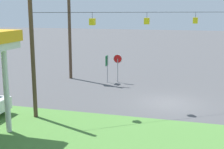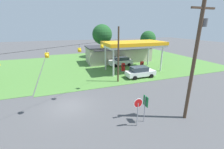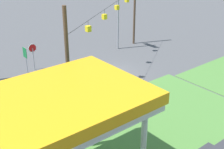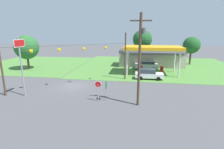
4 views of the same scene
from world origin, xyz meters
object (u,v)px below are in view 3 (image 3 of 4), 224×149
car_at_pumps_front (15,143)px  stop_sign_overhead (118,2)px  route_sign (25,55)px  stop_sign_roadside (33,51)px  gas_station_canopy (25,117)px

car_at_pumps_front → stop_sign_overhead: 19.66m
stop_sign_overhead → route_sign: 11.11m
stop_sign_roadside → car_at_pumps_front: bearing=-120.9°
route_sign → gas_station_canopy: bearing=66.3°
car_at_pumps_front → route_sign: (-5.58, -10.49, 0.78)m
stop_sign_roadside → gas_station_canopy: bearing=-116.0°
gas_station_canopy → stop_sign_roadside: 16.71m
gas_station_canopy → stop_sign_overhead: size_ratio=1.42×
gas_station_canopy → stop_sign_roadside: bearing=-116.0°
stop_sign_overhead → route_sign: (10.58, -0.10, -3.39)m
gas_station_canopy → car_at_pumps_front: (-0.75, -3.96, -3.87)m
gas_station_canopy → car_at_pumps_front: gas_station_canopy is taller
car_at_pumps_front → route_sign: route_sign is taller
stop_sign_overhead → gas_station_canopy: bearing=40.3°
gas_station_canopy → stop_sign_overhead: (-16.91, -14.36, 0.30)m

